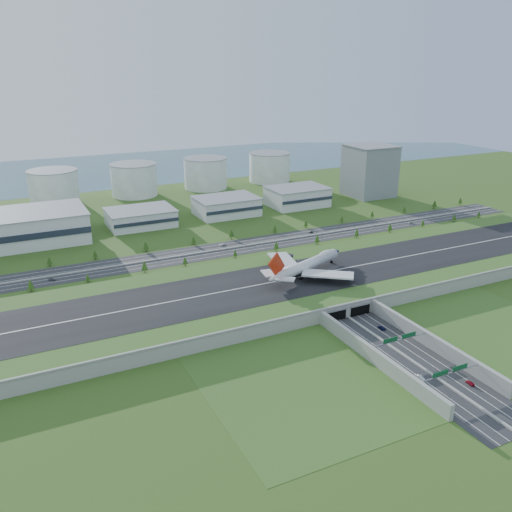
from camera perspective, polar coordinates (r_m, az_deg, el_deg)
name	(u,v)px	position (r m, az deg, el deg)	size (l,w,h in m)	color
ground	(304,287)	(363.18, 5.07, -3.32)	(1200.00, 1200.00, 0.00)	#234A17
airfield_deck	(304,282)	(361.52, 5.10, -2.72)	(520.00, 100.00, 9.20)	gray
underpass_road	(404,350)	(290.28, 15.36, -9.55)	(38.80, 120.40, 8.00)	#28282B
sign_gantry_near	(399,340)	(291.43, 14.86, -8.58)	(38.70, 0.70, 9.80)	gray
sign_gantry_far	(450,374)	(270.00, 19.73, -11.58)	(38.70, 0.70, 9.80)	gray
north_expressway	(244,246)	(441.53, -1.27, 1.04)	(560.00, 36.00, 0.12)	#28282B
tree_row	(249,240)	(441.98, -0.72, 1.70)	(502.82, 48.73, 8.50)	#3D2819
hangar_west	(9,229)	(487.14, -24.53, 2.56)	(120.00, 60.00, 25.00)	silver
hangar_mid_a	(141,218)	(506.54, -12.04, 3.97)	(58.00, 42.00, 15.00)	silver
hangar_mid_b	(226,206)	(532.09, -3.15, 5.25)	(58.00, 42.00, 17.00)	silver
hangar_mid_c	(297,197)	(566.81, 4.35, 6.24)	(58.00, 42.00, 19.00)	silver
office_tower	(369,171)	(619.55, 11.86, 8.75)	(46.00, 46.00, 55.00)	gray
fuel_tank_a	(54,187)	(609.94, -20.50, 6.79)	(50.00, 50.00, 35.00)	silver
fuel_tank_b	(134,180)	(623.40, -12.70, 7.82)	(50.00, 50.00, 35.00)	silver
fuel_tank_c	(206,173)	(647.83, -5.33, 8.66)	(50.00, 50.00, 35.00)	silver
fuel_tank_d	(270,167)	(682.05, 1.43, 9.30)	(50.00, 50.00, 35.00)	silver
bay_water	(130,167)	(797.09, -13.16, 9.06)	(1200.00, 260.00, 0.06)	#3C6073
boeing_747	(307,265)	(361.35, 5.36, -0.94)	(72.51, 67.25, 23.58)	silver
car_0	(377,354)	(288.87, 12.67, -10.03)	(1.82, 4.53, 1.55)	#9F9FA3
car_1	(420,377)	(274.71, 16.86, -12.11)	(1.81, 5.20, 1.71)	silver
car_2	(382,328)	(315.59, 13.08, -7.36)	(2.45, 5.31, 1.48)	#0C123D
car_3	(470,383)	(278.24, 21.61, -12.31)	(1.99, 4.89, 1.42)	maroon
car_4	(52,279)	(398.08, -20.67, -2.31)	(1.95, 4.84, 1.65)	#545358
car_5	(311,232)	(477.77, 5.79, 2.51)	(1.39, 3.97, 1.31)	black
car_6	(411,223)	(522.80, 16.03, 3.37)	(2.55, 5.54, 1.54)	#B5B6BA
car_7	(222,244)	(443.72, -3.56, 1.22)	(2.16, 5.31, 1.54)	white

